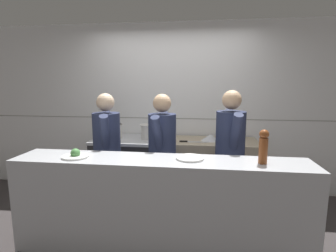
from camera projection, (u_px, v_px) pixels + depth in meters
name	position (u px, v px, depth m)	size (l,w,h in m)	color
ground_plane	(158.00, 240.00, 2.86)	(14.00, 14.00, 0.00)	#383333
wall_back_tiled	(173.00, 109.00, 4.10)	(8.00, 0.06, 2.60)	white
oven_range	(132.00, 167.00, 3.92)	(1.10, 0.71, 0.89)	#232326
prep_counter	(213.00, 171.00, 3.77)	(1.22, 0.65, 0.89)	gray
pass_counter	(160.00, 210.00, 2.49)	(2.76, 0.45, 1.00)	#B7BABF
stock_pot	(113.00, 130.00, 3.89)	(0.28, 0.28, 0.20)	beige
sauce_pot	(149.00, 131.00, 3.78)	(0.24, 0.24, 0.21)	beige
mixing_bowl_steel	(211.00, 137.00, 3.70)	(0.26, 0.26, 0.09)	#B7BABF
chefs_knife	(191.00, 142.00, 3.60)	(0.40, 0.05, 0.02)	#B7BABF
plated_dish_main	(76.00, 155.00, 2.47)	(0.25, 0.25, 0.09)	white
plated_dish_appetiser	(190.00, 158.00, 2.43)	(0.26, 0.26, 0.02)	white
pepper_mill	(263.00, 146.00, 2.26)	(0.08, 0.08, 0.30)	brown
chef_head_cook	(107.00, 152.00, 3.14)	(0.40, 0.69, 1.58)	black
chef_sous	(162.00, 154.00, 3.06)	(0.35, 0.69, 1.58)	black
chef_line	(230.00, 154.00, 2.98)	(0.37, 0.71, 1.62)	black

